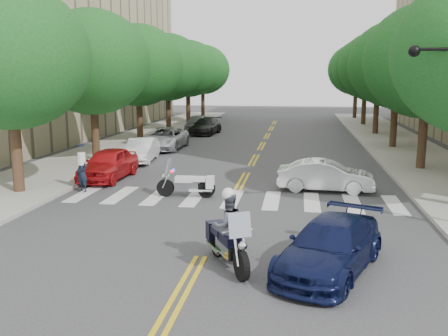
% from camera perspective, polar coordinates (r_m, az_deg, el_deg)
% --- Properties ---
extents(ground, '(140.00, 140.00, 0.00)m').
position_cam_1_polar(ground, '(13.68, -2.65, -10.12)').
color(ground, '#38383A').
rests_on(ground, ground).
extents(sidewalk_left, '(5.00, 60.00, 0.15)m').
position_cam_1_polar(sidewalk_left, '(36.89, -10.57, 2.90)').
color(sidewalk_left, '#9E9991').
rests_on(sidewalk_left, ground).
extents(sidewalk_right, '(5.00, 60.00, 0.15)m').
position_cam_1_polar(sidewalk_right, '(35.57, 19.78, 2.19)').
color(sidewalk_right, '#9E9991').
rests_on(sidewalk_right, ground).
extents(tree_l_0, '(6.40, 6.40, 8.45)m').
position_cam_1_polar(tree_l_0, '(21.75, -23.33, 11.59)').
color(tree_l_0, '#382316').
rests_on(tree_l_0, ground).
extents(tree_l_1, '(6.40, 6.40, 8.45)m').
position_cam_1_polar(tree_l_1, '(28.88, -14.85, 11.59)').
color(tree_l_1, '#382316').
rests_on(tree_l_1, ground).
extents(tree_l_2, '(6.40, 6.40, 8.45)m').
position_cam_1_polar(tree_l_2, '(36.37, -9.80, 11.48)').
color(tree_l_2, '#382316').
rests_on(tree_l_2, ground).
extents(tree_l_3, '(6.40, 6.40, 8.45)m').
position_cam_1_polar(tree_l_3, '(44.04, -6.49, 11.35)').
color(tree_l_3, '#382316').
rests_on(tree_l_3, ground).
extents(tree_l_4, '(6.40, 6.40, 8.45)m').
position_cam_1_polar(tree_l_4, '(51.82, -4.17, 11.25)').
color(tree_l_4, '#382316').
rests_on(tree_l_4, ground).
extents(tree_l_5, '(6.40, 6.40, 8.45)m').
position_cam_1_polar(tree_l_5, '(59.65, -2.46, 11.15)').
color(tree_l_5, '#382316').
rests_on(tree_l_5, ground).
extents(tree_r_1, '(6.40, 6.40, 8.45)m').
position_cam_1_polar(tree_r_1, '(27.30, 22.28, 11.26)').
color(tree_r_1, '#382316').
rests_on(tree_r_1, ground).
extents(tree_r_2, '(6.40, 6.40, 8.45)m').
position_cam_1_polar(tree_r_2, '(35.14, 19.20, 11.10)').
color(tree_r_2, '#382316').
rests_on(tree_r_2, ground).
extents(tree_r_3, '(6.40, 6.40, 8.45)m').
position_cam_1_polar(tree_r_3, '(43.03, 17.25, 10.98)').
color(tree_r_3, '#382316').
rests_on(tree_r_3, ground).
extents(tree_r_4, '(6.40, 6.40, 8.45)m').
position_cam_1_polar(tree_r_4, '(50.95, 15.90, 10.90)').
color(tree_r_4, '#382316').
rests_on(tree_r_4, ground).
extents(tree_r_5, '(6.40, 6.40, 8.45)m').
position_cam_1_polar(tree_r_5, '(58.90, 14.92, 10.83)').
color(tree_r_5, '#382316').
rests_on(tree_r_5, ground).
extents(motorcycle_police, '(1.44, 2.35, 2.06)m').
position_cam_1_polar(motorcycle_police, '(12.79, 0.39, -7.25)').
color(motorcycle_police, black).
rests_on(motorcycle_police, ground).
extents(motorcycle_parked, '(2.39, 0.58, 1.54)m').
position_cam_1_polar(motorcycle_parked, '(20.09, -3.79, -1.84)').
color(motorcycle_parked, black).
rests_on(motorcycle_parked, ground).
extents(officer_standing, '(0.70, 0.62, 1.61)m').
position_cam_1_polar(officer_standing, '(21.70, -15.90, -0.57)').
color(officer_standing, black).
rests_on(officer_standing, ground).
extents(convertible, '(4.09, 1.65, 1.32)m').
position_cam_1_polar(convertible, '(21.50, 11.54, -0.88)').
color(convertible, white).
rests_on(convertible, ground).
extents(sedan_blue, '(3.33, 4.81, 1.29)m').
position_cam_1_polar(sedan_blue, '(12.78, 12.07, -8.76)').
color(sedan_blue, '#0D143A').
rests_on(sedan_blue, ground).
extents(parked_car_a, '(1.87, 4.39, 1.48)m').
position_cam_1_polar(parked_car_a, '(24.10, -13.06, 0.46)').
color(parked_car_a, red).
rests_on(parked_car_a, ground).
extents(parked_car_b, '(1.78, 4.16, 1.33)m').
position_cam_1_polar(parked_car_b, '(28.76, -9.42, 2.03)').
color(parked_car_b, white).
rests_on(parked_car_b, ground).
extents(parked_car_c, '(2.46, 5.20, 1.44)m').
position_cam_1_polar(parked_car_c, '(33.50, -6.81, 3.36)').
color(parked_car_c, '#B2B3BA').
rests_on(parked_car_c, ground).
extents(parked_car_d, '(2.34, 4.80, 1.35)m').
position_cam_1_polar(parked_car_d, '(41.98, -2.11, 4.79)').
color(parked_car_d, black).
rests_on(parked_car_d, ground).
extents(parked_car_e, '(1.93, 4.46, 1.50)m').
position_cam_1_polar(parked_car_e, '(43.96, -3.09, 5.14)').
color(parked_car_e, gray).
rests_on(parked_car_e, ground).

